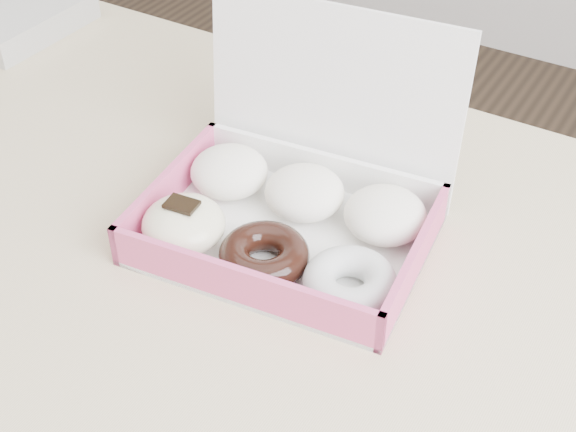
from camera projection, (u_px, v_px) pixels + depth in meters
The scene contains 2 objects.
table at pixel (101, 255), 0.93m from camera, with size 1.20×0.80×0.75m.
donut_box at pixel (289, 207), 0.82m from camera, with size 0.31×0.27×0.21m.
Camera 1 is at (0.54, -0.48, 1.30)m, focal length 50.00 mm.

